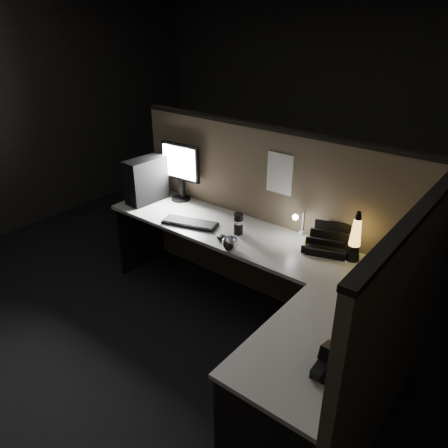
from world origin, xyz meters
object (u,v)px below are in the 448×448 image
Objects in this scene: pc_tower at (146,180)px; keyboard at (190,223)px; desk_phone at (341,366)px; monitor at (180,166)px; lava_lamp at (355,240)px.

pc_tower reaches higher than keyboard.
keyboard is 1.89× the size of desk_phone.
keyboard is (0.64, -0.12, -0.19)m from pc_tower.
pc_tower is at bearing 156.71° from desk_phone.
monitor is 2.16× the size of desk_phone.
monitor is at bearing 149.70° from desk_phone.
lava_lamp is at bearing -5.04° from monitor.
desk_phone is (2.11, -1.12, -0.27)m from monitor.
pc_tower is 2.50m from desk_phone.
desk_phone is (1.69, -0.77, 0.04)m from keyboard.
lava_lamp is (1.29, 0.30, 0.14)m from keyboard.
desk_phone is at bearing -69.45° from lava_lamp.
lava_lamp reaches higher than desk_phone.
monitor is 2.40m from desk_phone.
monitor reaches higher than pc_tower.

